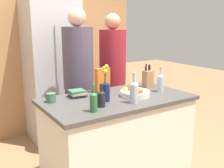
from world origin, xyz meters
TOP-DOWN VIEW (x-y plane):
  - kitchen_island at (0.00, 0.00)m, footprint 1.52×0.83m
  - back_wall_wood at (0.00, 1.78)m, footprint 2.72×0.12m
  - refrigerator at (-0.15, 1.42)m, footprint 0.70×0.62m
  - fruit_bowl at (0.17, -0.06)m, footprint 0.31×0.31m
  - knife_block at (0.53, 0.15)m, footprint 0.10×0.09m
  - flower_vase at (-0.17, -0.05)m, footprint 0.08×0.08m
  - cereal_box at (-0.01, 0.29)m, footprint 0.17×0.07m
  - coffee_mug at (-0.63, 0.21)m, footprint 0.09×0.12m
  - book_stack at (-0.34, 0.24)m, footprint 0.18×0.16m
  - bottle_oil at (0.52, -0.07)m, footprint 0.07×0.07m
  - bottle_vinegar at (-0.30, -0.17)m, footprint 0.07×0.07m
  - bottle_wine at (-0.42, -0.26)m, footprint 0.07×0.07m
  - bottle_water at (0.02, -0.24)m, footprint 0.08×0.08m
  - person_at_sink at (-0.10, 0.70)m, footprint 0.37×0.37m
  - person_in_blue at (0.45, 0.78)m, footprint 0.36×0.36m

SIDE VIEW (x-z plane):
  - kitchen_island at x=0.00m, z-range 0.00..0.92m
  - book_stack at x=-0.34m, z-range 0.91..0.99m
  - fruit_bowl at x=0.17m, z-range 0.90..1.00m
  - coffee_mug at x=-0.63m, z-range 0.91..1.00m
  - refrigerator at x=-0.15m, z-range 0.00..1.98m
  - bottle_vinegar at x=-0.30m, z-range 0.89..1.10m
  - person_in_blue at x=0.45m, z-range 0.11..1.89m
  - bottle_wine at x=-0.42m, z-range 0.89..1.13m
  - knife_block at x=0.53m, z-range 0.88..1.16m
  - bottle_oil at x=0.52m, z-range 0.88..1.16m
  - person_at_sink at x=-0.10m, z-range 0.12..1.94m
  - bottle_water at x=0.02m, z-range 0.88..1.18m
  - flower_vase at x=-0.17m, z-range 0.85..1.21m
  - cereal_box at x=-0.01m, z-range 0.91..1.18m
  - back_wall_wood at x=0.00m, z-range 0.00..2.60m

